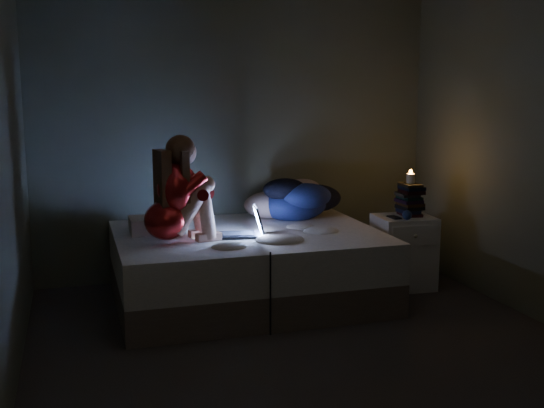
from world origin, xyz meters
name	(u,v)px	position (x,y,z in m)	size (l,w,h in m)	color
floor	(309,350)	(0.00, 0.00, -0.01)	(3.60, 3.80, 0.02)	#2E2826
wall_back	(237,133)	(0.00, 1.91, 1.30)	(3.60, 0.02, 2.60)	#5A5E53
wall_front	(496,199)	(0.00, -1.91, 1.30)	(3.60, 0.02, 2.60)	#5A5E53
wall_left	(1,161)	(-1.81, 0.00, 1.30)	(0.02, 3.80, 2.60)	#5A5E53
bed	(248,266)	(-0.12, 1.10, 0.28)	(2.07, 1.55, 0.57)	#BAB8B1
pillow	(157,225)	(-0.82, 1.29, 0.63)	(0.42, 0.30, 0.12)	white
woman	(165,190)	(-0.80, 0.89, 0.97)	(0.49, 0.32, 0.80)	maroon
laptop	(240,221)	(-0.22, 0.95, 0.69)	(0.35, 0.25, 0.25)	black
clothes_pile	(293,197)	(0.41, 1.53, 0.76)	(0.63, 0.50, 0.38)	navy
nightstand	(403,252)	(1.25, 1.07, 0.31)	(0.47, 0.42, 0.62)	silver
book_stack	(410,199)	(1.30, 1.08, 0.76)	(0.19, 0.25, 0.28)	black
candle	(411,178)	(1.30, 1.08, 0.94)	(0.07, 0.07, 0.08)	beige
phone	(395,217)	(1.13, 1.02, 0.63)	(0.07, 0.14, 0.01)	black
blue_orb	(408,215)	(1.20, 0.92, 0.66)	(0.08, 0.08, 0.08)	navy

